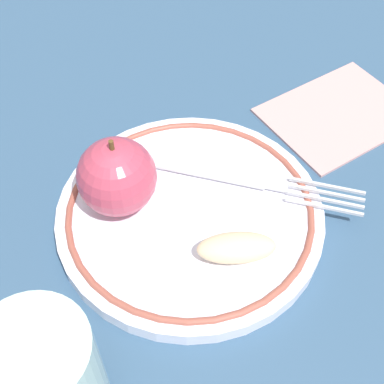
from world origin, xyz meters
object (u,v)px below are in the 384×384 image
at_px(plate, 192,213).
at_px(apple_red_whole, 117,177).
at_px(apple_slice_front, 236,248).
at_px(fork, 249,181).
at_px(drinking_glass, 46,380).
at_px(napkin_folded, 339,113).

distance_m(plate, apple_red_whole, 0.07).
bearing_deg(apple_slice_front, plate, 121.87).
bearing_deg(plate, fork, -15.44).
relative_size(plate, apple_red_whole, 3.10).
relative_size(plate, drinking_glass, 2.34).
bearing_deg(fork, plate, -136.43).
bearing_deg(drinking_glass, plate, 16.45).
bearing_deg(apple_red_whole, fork, -32.71).
bearing_deg(napkin_folded, fork, -177.70).
xyz_separation_m(plate, drinking_glass, (-0.18, -0.05, 0.04)).
bearing_deg(plate, napkin_folded, -2.72).
relative_size(plate, napkin_folded, 1.59).
height_order(plate, drinking_glass, drinking_glass).
relative_size(apple_slice_front, napkin_folded, 0.43).
xyz_separation_m(apple_red_whole, apple_slice_front, (0.03, -0.11, -0.02)).
bearing_deg(plate, apple_red_whole, 131.06).
xyz_separation_m(apple_red_whole, fork, (0.10, -0.06, -0.03)).
relative_size(apple_slice_front, drinking_glass, 0.64).
xyz_separation_m(apple_red_whole, drinking_glass, (-0.14, -0.10, -0.00)).
bearing_deg(fork, napkin_folded, 61.31).
distance_m(apple_slice_front, fork, 0.08).
height_order(fork, drinking_glass, drinking_glass).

